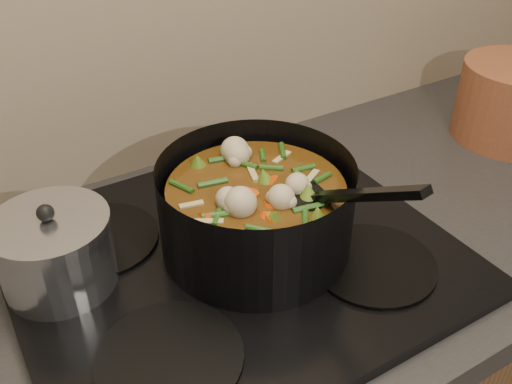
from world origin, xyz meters
TOP-DOWN VIEW (x-y plane):
  - stovetop at (0.00, 1.93)m, footprint 0.62×0.54m
  - stockpot at (0.04, 1.93)m, footprint 0.29×0.37m
  - saucepan at (-0.23, 2.00)m, footprint 0.16×0.16m

SIDE VIEW (x-z plane):
  - stovetop at x=0.00m, z-range 0.91..0.93m
  - saucepan at x=-0.23m, z-range 0.92..1.05m
  - stockpot at x=0.04m, z-range 0.89..1.10m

